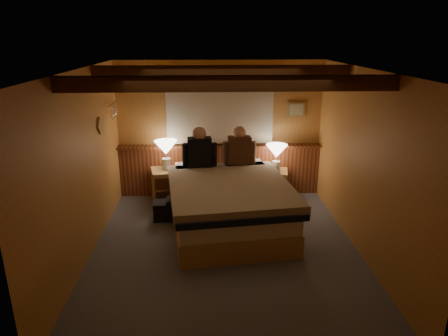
{
  "coord_description": "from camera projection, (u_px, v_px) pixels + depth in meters",
  "views": [
    {
      "loc": [
        -0.23,
        -4.83,
        2.79
      ],
      "look_at": [
        -0.0,
        0.4,
        1.04
      ],
      "focal_mm": 32.0,
      "sensor_mm": 36.0,
      "label": 1
    }
  ],
  "objects": [
    {
      "name": "floor",
      "position": [
        225.0,
        249.0,
        5.47
      ],
      "size": [
        4.2,
        4.2,
        0.0
      ],
      "primitive_type": "plane",
      "color": "#4E515D",
      "rests_on": "ground"
    },
    {
      "name": "ceiling",
      "position": [
        226.0,
        70.0,
        4.71
      ],
      "size": [
        4.2,
        4.2,
        0.0
      ],
      "primitive_type": "plane",
      "rotation": [
        3.14,
        0.0,
        0.0
      ],
      "color": "tan",
      "rests_on": "wall_back"
    },
    {
      "name": "wall_back",
      "position": [
        220.0,
        129.0,
        7.08
      ],
      "size": [
        3.6,
        0.0,
        3.6
      ],
      "primitive_type": "plane",
      "rotation": [
        1.57,
        0.0,
        0.0
      ],
      "color": "#CC9649",
      "rests_on": "floor"
    },
    {
      "name": "wall_left",
      "position": [
        83.0,
        168.0,
        5.02
      ],
      "size": [
        0.0,
        4.2,
        4.2
      ],
      "primitive_type": "plane",
      "rotation": [
        1.57,
        0.0,
        1.57
      ],
      "color": "#CC9649",
      "rests_on": "floor"
    },
    {
      "name": "wall_right",
      "position": [
        364.0,
        164.0,
        5.17
      ],
      "size": [
        0.0,
        4.2,
        4.2
      ],
      "primitive_type": "plane",
      "rotation": [
        1.57,
        0.0,
        -1.57
      ],
      "color": "#CC9649",
      "rests_on": "floor"
    },
    {
      "name": "wall_front",
      "position": [
        238.0,
        250.0,
        3.1
      ],
      "size": [
        3.6,
        0.0,
        3.6
      ],
      "primitive_type": "plane",
      "rotation": [
        -1.57,
        0.0,
        0.0
      ],
      "color": "#CC9649",
      "rests_on": "floor"
    },
    {
      "name": "wainscot",
      "position": [
        220.0,
        169.0,
        7.25
      ],
      "size": [
        3.6,
        0.23,
        0.94
      ],
      "color": "brown",
      "rests_on": "wall_back"
    },
    {
      "name": "curtain_window",
      "position": [
        220.0,
        112.0,
        6.92
      ],
      "size": [
        2.18,
        0.09,
        1.11
      ],
      "color": "#482812",
      "rests_on": "wall_back"
    },
    {
      "name": "ceiling_beams",
      "position": [
        225.0,
        76.0,
        4.89
      ],
      "size": [
        3.6,
        1.65,
        0.16
      ],
      "color": "#482812",
      "rests_on": "ceiling"
    },
    {
      "name": "coat_rail",
      "position": [
        113.0,
        109.0,
        6.37
      ],
      "size": [
        0.05,
        0.55,
        0.24
      ],
      "color": "white",
      "rests_on": "wall_left"
    },
    {
      "name": "framed_print",
      "position": [
        296.0,
        110.0,
        7.01
      ],
      "size": [
        0.3,
        0.04,
        0.25
      ],
      "color": "tan",
      "rests_on": "wall_back"
    },
    {
      "name": "bed",
      "position": [
        228.0,
        204.0,
        5.97
      ],
      "size": [
        1.94,
        2.4,
        0.75
      ],
      "rotation": [
        0.0,
        0.0,
        0.12
      ],
      "color": "tan",
      "rests_on": "floor"
    },
    {
      "name": "nightstand_left",
      "position": [
        168.0,
        185.0,
        6.98
      ],
      "size": [
        0.62,
        0.58,
        0.59
      ],
      "rotation": [
        0.0,
        0.0,
        0.21
      ],
      "color": "tan",
      "rests_on": "floor"
    },
    {
      "name": "nightstand_right",
      "position": [
        273.0,
        185.0,
        7.09
      ],
      "size": [
        0.55,
        0.51,
        0.53
      ],
      "rotation": [
        0.0,
        0.0,
        -0.17
      ],
      "color": "tan",
      "rests_on": "floor"
    },
    {
      "name": "lamp_left",
      "position": [
        166.0,
        149.0,
        6.81
      ],
      "size": [
        0.39,
        0.39,
        0.5
      ],
      "color": "silver",
      "rests_on": "nightstand_left"
    },
    {
      "name": "lamp_right",
      "position": [
        276.0,
        153.0,
        6.88
      ],
      "size": [
        0.37,
        0.37,
        0.48
      ],
      "color": "silver",
      "rests_on": "nightstand_right"
    },
    {
      "name": "person_left",
      "position": [
        200.0,
        150.0,
        6.45
      ],
      "size": [
        0.57,
        0.24,
        0.69
      ],
      "rotation": [
        0.0,
        0.0,
        0.05
      ],
      "color": "black",
      "rests_on": "bed"
    },
    {
      "name": "person_right",
      "position": [
        239.0,
        149.0,
        6.58
      ],
      "size": [
        0.55,
        0.23,
        0.67
      ],
      "rotation": [
        0.0,
        0.0,
        0.04
      ],
      "color": "#462A1C",
      "rests_on": "bed"
    },
    {
      "name": "duffel_bag",
      "position": [
        169.0,
        210.0,
        6.34
      ],
      "size": [
        0.5,
        0.31,
        0.35
      ],
      "rotation": [
        0.0,
        0.0,
        0.05
      ],
      "color": "black",
      "rests_on": "floor"
    }
  ]
}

